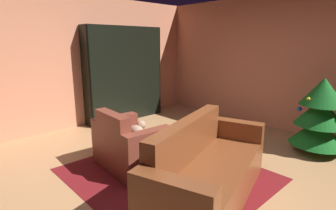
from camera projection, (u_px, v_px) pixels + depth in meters
The scene contains 11 objects.
ground_plane at pixel (176, 172), 3.60m from camera, with size 6.81×6.81×0.00m, color tan.
wall_back at pixel (280, 63), 5.21m from camera, with size 5.77×0.06×2.63m, color tan.
wall_left at pixel (76, 63), 5.32m from camera, with size 0.06×5.79×2.63m, color tan.
area_rug at pixel (167, 174), 3.54m from camera, with size 2.42×2.18×0.01m, color maroon.
bookshelf_unit at pixel (129, 76), 5.96m from camera, with size 0.34×1.83×2.05m.
armchair_red at pixel (129, 147), 3.68m from camera, with size 1.07×0.76×0.83m.
couch_red at pixel (207, 173), 2.94m from camera, with size 1.31×2.11×0.88m.
coffee_table at pixel (166, 148), 3.44m from camera, with size 0.75×0.75×0.41m.
book_stack_on_table at pixel (167, 143), 3.39m from camera, with size 0.21×0.17×0.09m.
bottle_on_table at pixel (182, 139), 3.36m from camera, with size 0.06×0.06×0.28m.
decorated_tree at pixel (320, 115), 4.10m from camera, with size 0.83×0.83×1.20m.
Camera 1 is at (2.33, -2.33, 1.71)m, focal length 28.42 mm.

